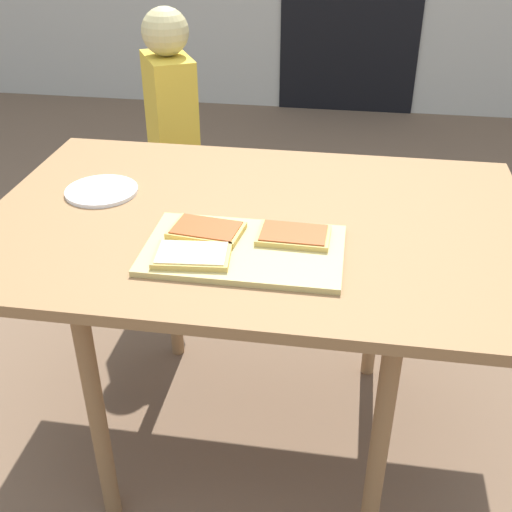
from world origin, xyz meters
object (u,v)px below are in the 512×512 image
object	(u,v)px
plate_white_left	(102,191)
child_left	(173,140)
pizza_slice_near_left	(192,255)
cutting_board	(244,250)
pizza_slice_far_left	(206,230)
dining_table	(256,241)
pizza_slice_far_right	(294,235)

from	to	relation	value
plate_white_left	child_left	xyz separation A→B (m)	(-0.01, 0.70, -0.13)
pizza_slice_near_left	cutting_board	bearing A→B (deg)	31.57
pizza_slice_near_left	pizza_slice_far_left	bearing A→B (deg)	87.22
dining_table	pizza_slice_far_left	size ratio (longest dim) A/B	7.59
pizza_slice_far_left	dining_table	bearing A→B (deg)	51.09
cutting_board	child_left	distance (m)	1.03
dining_table	pizza_slice_far_right	size ratio (longest dim) A/B	8.05
child_left	plate_white_left	bearing A→B (deg)	-88.78
plate_white_left	child_left	bearing A→B (deg)	91.22
dining_table	child_left	distance (m)	0.88
dining_table	cutting_board	bearing A→B (deg)	-89.80
cutting_board	plate_white_left	world-z (taller)	cutting_board
dining_table	plate_white_left	bearing A→B (deg)	170.07
pizza_slice_far_left	plate_white_left	world-z (taller)	pizza_slice_far_left
pizza_slice_near_left	pizza_slice_far_left	world-z (taller)	same
pizza_slice_near_left	pizza_slice_far_right	xyz separation A→B (m)	(0.20, 0.12, 0.00)
pizza_slice_far_left	plate_white_left	distance (m)	0.36
plate_white_left	dining_table	bearing A→B (deg)	-9.93
child_left	pizza_slice_near_left	bearing A→B (deg)	-71.97
plate_white_left	cutting_board	bearing A→B (deg)	-30.02
dining_table	cutting_board	distance (m)	0.18
cutting_board	pizza_slice_far_left	size ratio (longest dim) A/B	2.50
pizza_slice_near_left	plate_white_left	distance (m)	0.43
pizza_slice_far_left	child_left	xyz separation A→B (m)	(-0.33, 0.88, -0.14)
pizza_slice_far_left	child_left	bearing A→B (deg)	110.40
pizza_slice_far_right	child_left	xyz separation A→B (m)	(-0.52, 0.88, -0.14)
dining_table	cutting_board	size ratio (longest dim) A/B	3.04
pizza_slice_far_right	plate_white_left	world-z (taller)	pizza_slice_far_right
dining_table	plate_white_left	distance (m)	0.42
cutting_board	dining_table	bearing A→B (deg)	90.20
pizza_slice_far_right	plate_white_left	xyz separation A→B (m)	(-0.51, 0.18, -0.02)
pizza_slice_near_left	pizza_slice_far_right	world-z (taller)	same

